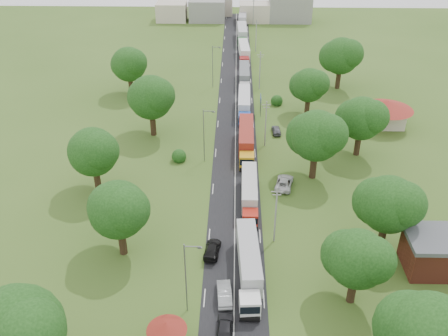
{
  "coord_description": "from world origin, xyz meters",
  "views": [
    {
      "loc": [
        -0.19,
        -61.59,
        44.74
      ],
      "look_at": [
        -1.83,
        7.65,
        3.0
      ],
      "focal_mm": 40.0,
      "sensor_mm": 36.0,
      "label": 1
    }
  ],
  "objects_px": {
    "truck_0": "(249,264)",
    "car_lane_mid": "(224,294)",
    "guard_booth": "(167,331)",
    "info_sign": "(261,101)",
    "car_lane_front": "(225,328)"
  },
  "relations": [
    {
      "from": "guard_booth",
      "to": "truck_0",
      "type": "distance_m",
      "value": 14.06
    },
    {
      "from": "truck_0",
      "to": "car_lane_mid",
      "type": "xyz_separation_m",
      "value": [
        -2.99,
        -3.8,
        -1.36
      ]
    },
    {
      "from": "car_lane_front",
      "to": "info_sign",
      "type": "bearing_deg",
      "value": -93.47
    },
    {
      "from": "guard_booth",
      "to": "truck_0",
      "type": "height_order",
      "value": "truck_0"
    },
    {
      "from": "car_lane_mid",
      "to": "car_lane_front",
      "type": "bearing_deg",
      "value": 87.23
    },
    {
      "from": "truck_0",
      "to": "car_lane_front",
      "type": "height_order",
      "value": "truck_0"
    },
    {
      "from": "truck_0",
      "to": "car_lane_mid",
      "type": "height_order",
      "value": "truck_0"
    },
    {
      "from": "guard_booth",
      "to": "car_lane_mid",
      "type": "distance_m",
      "value": 9.33
    },
    {
      "from": "truck_0",
      "to": "car_lane_mid",
      "type": "relative_size",
      "value": 3.07
    },
    {
      "from": "guard_booth",
      "to": "car_lane_front",
      "type": "height_order",
      "value": "guard_booth"
    },
    {
      "from": "guard_booth",
      "to": "info_sign",
      "type": "xyz_separation_m",
      "value": [
        12.4,
        60.0,
        0.84
      ]
    },
    {
      "from": "info_sign",
      "to": "car_lane_mid",
      "type": "xyz_separation_m",
      "value": [
        -6.38,
        -53.0,
        -2.21
      ]
    },
    {
      "from": "guard_booth",
      "to": "truck_0",
      "type": "xyz_separation_m",
      "value": [
        9.01,
        10.8,
        -0.02
      ]
    },
    {
      "from": "car_lane_mid",
      "to": "truck_0",
      "type": "bearing_deg",
      "value": -133.06
    },
    {
      "from": "info_sign",
      "to": "car_lane_mid",
      "type": "distance_m",
      "value": 53.43
    }
  ]
}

